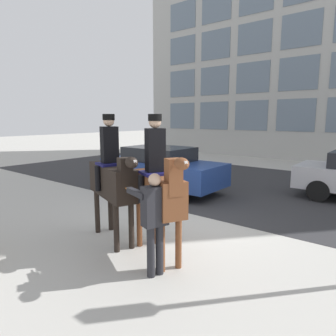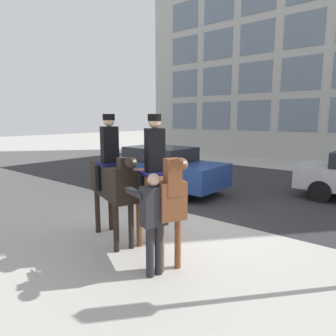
{
  "view_description": "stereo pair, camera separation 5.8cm",
  "coord_description": "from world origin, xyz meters",
  "px_view_note": "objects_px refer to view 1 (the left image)",
  "views": [
    {
      "loc": [
        3.94,
        -5.86,
        2.52
      ],
      "look_at": [
        0.17,
        -1.15,
        1.51
      ],
      "focal_mm": 32.0,
      "sensor_mm": 36.0,
      "label": 1
    },
    {
      "loc": [
        3.98,
        -5.82,
        2.52
      ],
      "look_at": [
        0.17,
        -1.15,
        1.51
      ],
      "focal_mm": 32.0,
      "sensor_mm": 36.0,
      "label": 2
    }
  ],
  "objects_px": {
    "mounted_horse_lead": "(112,178)",
    "street_car_near_lane": "(161,168)",
    "mounted_horse_companion": "(158,187)",
    "pedestrian_bystander": "(154,216)"
  },
  "relations": [
    {
      "from": "mounted_horse_lead",
      "to": "mounted_horse_companion",
      "type": "height_order",
      "value": "mounted_horse_lead"
    },
    {
      "from": "mounted_horse_companion",
      "to": "street_car_near_lane",
      "type": "xyz_separation_m",
      "value": [
        -3.28,
        4.02,
        -0.51
      ]
    },
    {
      "from": "mounted_horse_lead",
      "to": "mounted_horse_companion",
      "type": "relative_size",
      "value": 1.0
    },
    {
      "from": "mounted_horse_lead",
      "to": "street_car_near_lane",
      "type": "bearing_deg",
      "value": 137.73
    },
    {
      "from": "pedestrian_bystander",
      "to": "street_car_near_lane",
      "type": "height_order",
      "value": "pedestrian_bystander"
    },
    {
      "from": "pedestrian_bystander",
      "to": "street_car_near_lane",
      "type": "bearing_deg",
      "value": -32.75
    },
    {
      "from": "mounted_horse_companion",
      "to": "pedestrian_bystander",
      "type": "bearing_deg",
      "value": -28.12
    },
    {
      "from": "mounted_horse_companion",
      "to": "pedestrian_bystander",
      "type": "relative_size",
      "value": 1.54
    },
    {
      "from": "pedestrian_bystander",
      "to": "street_car_near_lane",
      "type": "relative_size",
      "value": 0.38
    },
    {
      "from": "mounted_horse_lead",
      "to": "street_car_near_lane",
      "type": "distance_m",
      "value": 4.55
    }
  ]
}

